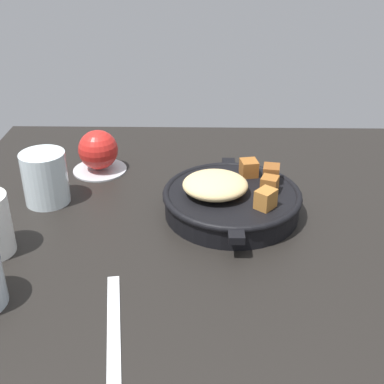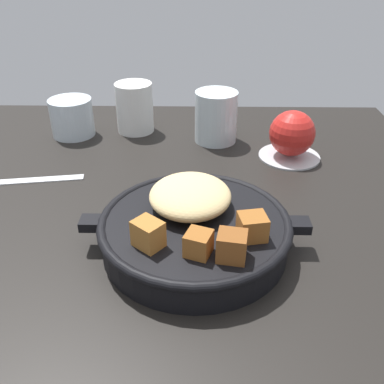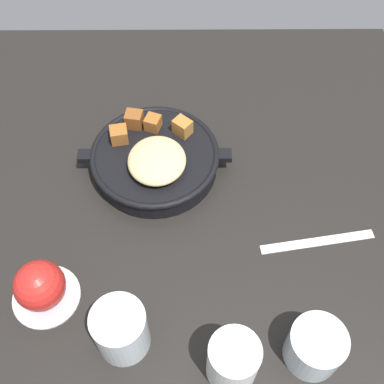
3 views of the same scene
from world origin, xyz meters
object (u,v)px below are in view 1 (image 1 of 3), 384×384
(cast_iron_skillet, at_px, (230,198))
(water_glass_tall, at_px, (44,178))
(butter_knife, at_px, (112,325))
(red_apple, at_px, (97,150))

(cast_iron_skillet, bearing_deg, water_glass_tall, 83.72)
(cast_iron_skillet, height_order, water_glass_tall, water_glass_tall)
(cast_iron_skillet, xyz_separation_m, butter_knife, (-0.28, 0.16, -0.03))
(red_apple, xyz_separation_m, butter_knife, (-0.44, -0.09, -0.04))
(cast_iron_skillet, distance_m, red_apple, 0.30)
(red_apple, relative_size, water_glass_tall, 0.83)
(red_apple, bearing_deg, water_glass_tall, 151.38)
(red_apple, xyz_separation_m, water_glass_tall, (-0.13, 0.07, 0.00))
(red_apple, bearing_deg, butter_knife, -167.84)
(cast_iron_skillet, height_order, red_apple, red_apple)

